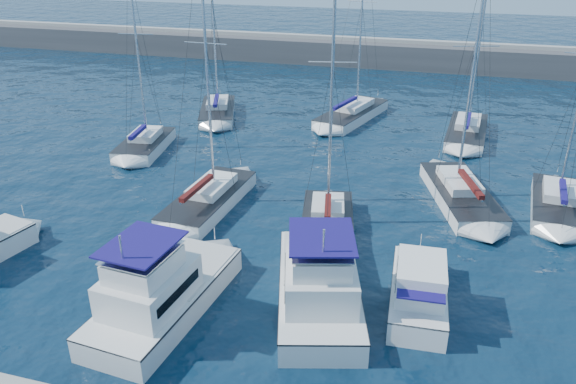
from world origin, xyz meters
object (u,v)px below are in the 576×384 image
(motor_yacht_stbd_outer, at_px, (419,291))
(sailboat_back_c, at_px, (467,132))
(sailboat_mid_c, at_px, (327,219))
(sailboat_back_b, at_px, (352,114))
(sailboat_mid_e, at_px, (558,204))
(sailboat_mid_d, at_px, (460,194))
(sailboat_mid_a, at_px, (145,144))
(sailboat_mid_b, at_px, (209,199))
(motor_yacht_stbd_inner, at_px, (319,286))
(motor_yacht_port_inner, at_px, (160,295))
(sailboat_back_a, at_px, (218,111))

(motor_yacht_stbd_outer, xyz_separation_m, sailboat_back_c, (2.32, 25.62, -0.42))
(sailboat_mid_c, relative_size, sailboat_back_b, 0.93)
(sailboat_mid_e, xyz_separation_m, sailboat_back_b, (-15.74, 15.47, -0.01))
(sailboat_mid_c, distance_m, sailboat_back_b, 21.63)
(sailboat_mid_c, height_order, sailboat_mid_d, sailboat_mid_d)
(sailboat_mid_a, xyz_separation_m, sailboat_mid_e, (30.31, -2.67, 0.00))
(sailboat_mid_b, bearing_deg, sailboat_mid_c, -1.81)
(sailboat_mid_a, bearing_deg, sailboat_back_b, 32.44)
(sailboat_back_b, xyz_separation_m, sailboat_back_c, (10.31, -2.45, -0.00))
(motor_yacht_stbd_outer, height_order, sailboat_mid_b, sailboat_mid_b)
(sailboat_back_b, bearing_deg, sailboat_mid_e, -28.32)
(motor_yacht_stbd_inner, bearing_deg, sailboat_mid_c, 83.82)
(motor_yacht_stbd_outer, xyz_separation_m, sailboat_mid_e, (7.75, 12.59, -0.40))
(motor_yacht_port_inner, bearing_deg, sailboat_mid_a, 126.03)
(sailboat_mid_b, height_order, sailboat_mid_d, sailboat_mid_b)
(sailboat_mid_c, distance_m, sailboat_mid_d, 9.57)
(sailboat_mid_c, bearing_deg, motor_yacht_stbd_outer, -60.13)
(sailboat_mid_a, bearing_deg, sailboat_mid_d, -15.50)
(motor_yacht_port_inner, bearing_deg, sailboat_back_c, 70.50)
(motor_yacht_stbd_inner, relative_size, sailboat_mid_a, 0.68)
(motor_yacht_stbd_inner, distance_m, motor_yacht_stbd_outer, 4.60)
(sailboat_mid_d, bearing_deg, sailboat_mid_a, 156.24)
(motor_yacht_stbd_inner, xyz_separation_m, sailboat_mid_a, (-18.10, 16.38, -0.60))
(sailboat_mid_d, height_order, sailboat_back_c, sailboat_mid_d)
(sailboat_back_a, bearing_deg, sailboat_back_b, -7.16)
(sailboat_mid_d, bearing_deg, motor_yacht_port_inner, -146.09)
(motor_yacht_port_inner, bearing_deg, motor_yacht_stbd_inner, 26.60)
(motor_yacht_port_inner, bearing_deg, motor_yacht_stbd_outer, 23.79)
(sailboat_back_a, bearing_deg, sailboat_mid_e, -43.63)
(sailboat_mid_e, bearing_deg, sailboat_mid_c, -149.74)
(motor_yacht_stbd_inner, bearing_deg, sailboat_mid_a, 122.43)
(sailboat_mid_a, distance_m, sailboat_mid_d, 24.58)
(sailboat_mid_c, height_order, sailboat_back_b, sailboat_back_b)
(motor_yacht_port_inner, xyz_separation_m, sailboat_mid_b, (-2.35, 11.02, -0.60))
(sailboat_mid_a, height_order, sailboat_mid_d, sailboat_mid_d)
(motor_yacht_port_inner, distance_m, sailboat_mid_b, 11.29)
(motor_yacht_stbd_outer, relative_size, sailboat_back_c, 0.42)
(sailboat_back_c, bearing_deg, sailboat_mid_c, -108.77)
(sailboat_mid_d, bearing_deg, motor_yacht_stbd_outer, -115.61)
(sailboat_mid_a, height_order, sailboat_mid_c, sailboat_mid_c)
(motor_yacht_stbd_inner, height_order, sailboat_mid_d, sailboat_mid_d)
(motor_yacht_stbd_outer, xyz_separation_m, sailboat_mid_b, (-13.58, 7.26, -0.41))
(sailboat_mid_e, xyz_separation_m, sailboat_back_a, (-28.20, 12.82, -0.03))
(sailboat_mid_a, bearing_deg, motor_yacht_stbd_outer, -42.95)
(sailboat_back_a, bearing_deg, motor_yacht_stbd_outer, -70.36)
(sailboat_mid_b, height_order, sailboat_mid_e, sailboat_mid_b)
(sailboat_back_b, bearing_deg, motor_yacht_port_inner, -79.63)
(sailboat_mid_c, height_order, sailboat_mid_e, sailboat_mid_c)
(sailboat_mid_e, relative_size, sailboat_back_b, 0.93)
(motor_yacht_port_inner, distance_m, sailboat_mid_e, 25.06)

